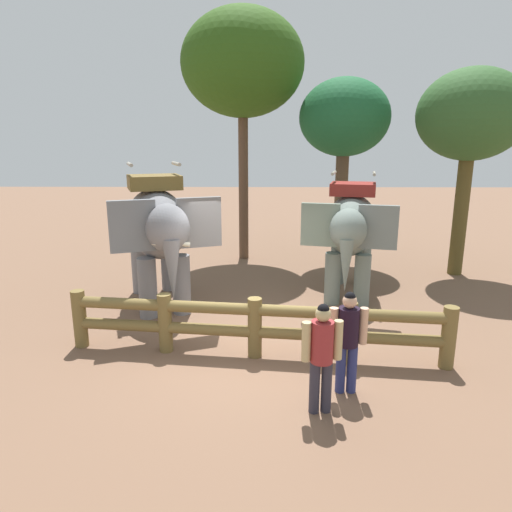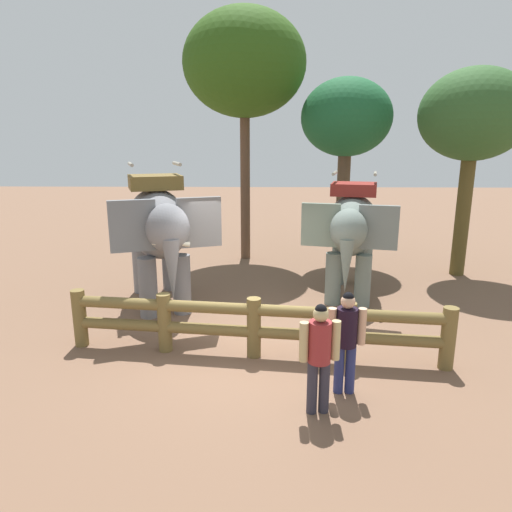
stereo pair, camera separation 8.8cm
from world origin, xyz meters
The scene contains 9 objects.
ground_plane centered at (0.00, 0.00, 0.00)m, with size 60.00×60.00×0.00m, color brown.
log_fence centered at (0.00, -0.25, 0.60)m, with size 6.53×0.97×1.05m.
elephant_near_left centered at (-2.14, 2.26, 1.78)m, with size 2.65×3.78×3.17m.
elephant_center centered at (2.17, 2.93, 1.65)m, with size 2.18×3.50×2.93m.
tourist_woman_in_black centered at (1.36, -1.39, 0.90)m, with size 0.55×0.30×1.55m.
tourist_man_in_blue centered at (0.92, -1.91, 0.90)m, with size 0.55×0.34×1.56m.
tree_far_left centered at (5.52, 4.91, 4.21)m, with size 2.77×2.77×5.45m.
tree_back_center centered at (2.47, 6.22, 4.20)m, with size 2.60×2.60×5.38m.
tree_far_right centered at (-0.46, 6.63, 5.75)m, with size 3.57×3.57×7.31m.
Camera 1 is at (0.12, -7.52, 3.61)m, focal length 32.17 mm.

